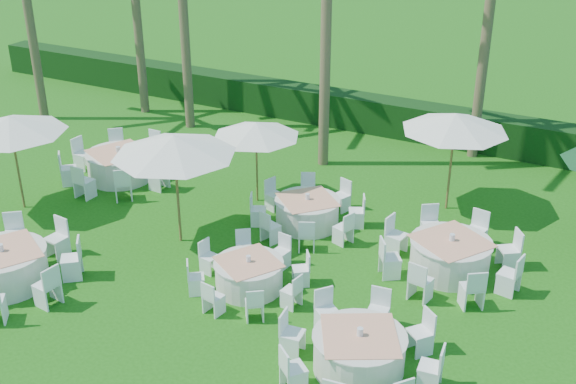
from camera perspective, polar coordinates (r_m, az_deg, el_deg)
name	(u,v)px	position (r m, az deg, el deg)	size (l,w,h in m)	color
ground	(175,301)	(16.37, -8.91, -8.49)	(120.00, 120.00, 0.00)	#1A570F
hedge	(373,114)	(25.67, 6.75, 6.14)	(34.00, 1.00, 1.20)	black
banquet_table_a	(4,267)	(17.74, -21.51, -5.50)	(3.46, 3.46, 1.03)	silver
banquet_table_b	(249,274)	(16.42, -3.11, -6.51)	(2.78, 2.78, 0.85)	silver
banquet_table_c	(359,351)	(14.12, 5.64, -12.43)	(3.18, 3.18, 0.96)	silver
banquet_table_d	(120,165)	(22.28, -13.15, 2.13)	(3.46, 3.46, 1.03)	silver
banquet_table_e	(307,212)	(19.03, 1.54, -1.56)	(2.96, 2.96, 0.92)	silver
banquet_table_f	(450,255)	(17.39, 12.69, -4.90)	(3.36, 3.36, 1.01)	silver
umbrella_a	(10,124)	(20.53, -21.11, 5.00)	(2.96, 2.96, 2.69)	brown
umbrella_b	(174,145)	(17.55, -9.00, 3.67)	(3.06, 3.06, 2.87)	brown
umbrella_c	(256,129)	(19.68, -2.54, 4.96)	(2.43, 2.43, 2.36)	brown
umbrella_d	(455,122)	(19.57, 13.07, 5.41)	(2.86, 2.86, 2.79)	brown
palm_d	(487,30)	(23.06, 15.45, 12.23)	(4.31, 4.33, 7.33)	brown
palm_f	(27,4)	(27.25, -19.91, 13.77)	(4.40, 4.11, 7.46)	brown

